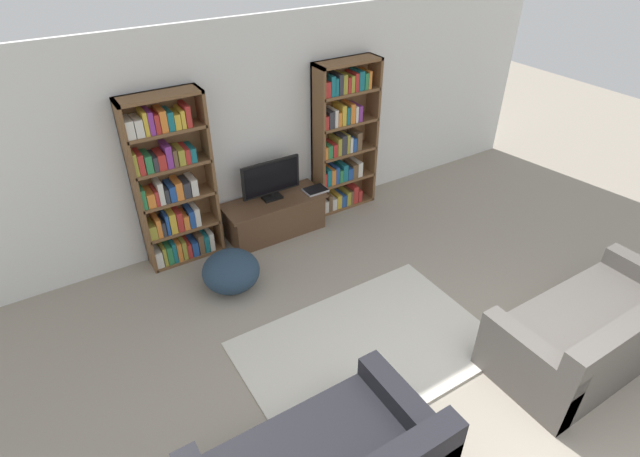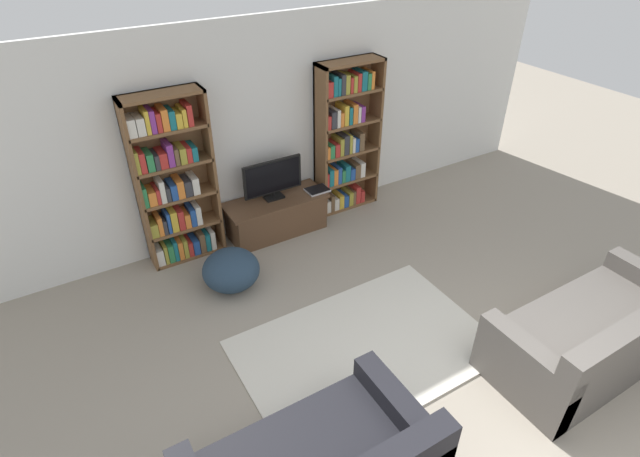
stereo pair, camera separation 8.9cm
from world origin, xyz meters
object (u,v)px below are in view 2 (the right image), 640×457
television (273,179)px  beanbag_ottoman (231,270)px  laptop (317,190)px  tv_stand (276,216)px  bookshelf_right (345,139)px  bookshelf_left (173,184)px  couch_right_sofa (593,337)px

television → beanbag_ottoman: (-0.91, -0.75, -0.54)m
laptop → beanbag_ottoman: (-1.47, -0.62, -0.28)m
tv_stand → beanbag_ottoman: bearing=-142.2°
bookshelf_right → laptop: (-0.55, -0.22, -0.49)m
tv_stand → laptop: size_ratio=4.46×
bookshelf_left → tv_stand: size_ratio=1.55×
tv_stand → television: size_ratio=1.68×
bookshelf_left → laptop: bearing=-7.3°
bookshelf_left → laptop: size_ratio=6.92×
bookshelf_right → television: size_ratio=2.61×
television → couch_right_sofa: television is taller
television → beanbag_ottoman: 1.30m
couch_right_sofa → beanbag_ottoman: (-2.45, 2.70, -0.07)m
bookshelf_left → tv_stand: (1.18, -0.14, -0.72)m
bookshelf_right → beanbag_ottoman: 2.32m
bookshelf_left → tv_stand: bearing=-6.7°
bookshelf_left → couch_right_sofa: (2.71, -3.54, -0.67)m
television → laptop: (0.56, -0.12, -0.26)m
bookshelf_right → tv_stand: size_ratio=1.55×
bookshelf_left → television: 1.20m
bookshelf_left → bookshelf_right: (2.28, 0.00, 0.03)m
beanbag_ottoman → tv_stand: bearing=37.8°
tv_stand → beanbag_ottoman: (-0.91, -0.71, -0.03)m
bookshelf_left → laptop: (1.74, -0.22, -0.46)m
bookshelf_right → television: bearing=-174.9°
bookshelf_left → couch_right_sofa: 4.51m
bookshelf_left → television: (1.18, -0.10, -0.21)m
tv_stand → television: bearing=90.0°
television → laptop: television is taller
tv_stand → laptop: laptop is taller
tv_stand → beanbag_ottoman: tv_stand is taller
tv_stand → television: 0.51m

